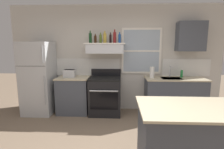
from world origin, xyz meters
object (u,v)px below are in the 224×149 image
bottle_olive_oil_square (101,39)px  kitchen_island (192,140)px  dish_soap_bottle (182,74)px  bottle_dark_green_wine (90,38)px  refrigerator (39,78)px  bottle_red_label_wine (115,37)px  bottle_balsamic_dark (110,39)px  bottle_blue_liqueur (120,39)px  toaster (70,73)px  paper_towel_roll (152,72)px  bottle_brown_stout (95,39)px  stove_range (105,95)px  bottle_champagne_gold_foil (105,38)px

bottle_olive_oil_square → kitchen_island: bearing=-55.5°
dish_soap_bottle → bottle_dark_green_wine: bearing=-178.6°
refrigerator → bottle_red_label_wine: 2.13m
bottle_balsamic_dark → bottle_blue_liqueur: bearing=4.0°
bottle_olive_oil_square → dish_soap_bottle: bottle_olive_oil_square is taller
dish_soap_bottle → bottle_balsamic_dark: bearing=-178.5°
refrigerator → dish_soap_bottle: refrigerator is taller
toaster → bottle_dark_green_wine: (0.53, 0.04, 0.86)m
bottle_olive_oil_square → bottle_red_label_wine: bearing=-1.4°
bottle_olive_oil_square → bottle_red_label_wine: size_ratio=0.77×
bottle_red_label_wine → paper_towel_roll: bearing=-2.2°
bottle_red_label_wine → bottle_blue_liqueur: 0.13m
refrigerator → bottle_brown_stout: 1.70m
bottle_dark_green_wine → paper_towel_roll: (1.50, -0.05, -0.82)m
toaster → paper_towel_roll: bearing=-0.1°
bottle_balsamic_dark → paper_towel_roll: 1.29m
dish_soap_bottle → paper_towel_roll: bearing=-172.3°
bottle_red_label_wine → bottle_blue_liqueur: bearing=16.4°
refrigerator → toaster: bearing=4.8°
stove_range → bottle_blue_liqueur: bearing=17.3°
bottle_red_label_wine → bottle_dark_green_wine: bearing=178.9°
bottle_dark_green_wine → dish_soap_bottle: size_ratio=1.62×
bottle_balsamic_dark → paper_towel_roll: bottle_balsamic_dark is taller
toaster → bottle_olive_oil_square: (0.78, 0.04, 0.84)m
refrigerator → bottle_red_label_wine: bearing=2.9°
bottle_balsamic_dark → kitchen_island: size_ratio=0.18×
refrigerator → bottle_brown_stout: bottle_brown_stout is taller
refrigerator → bottle_red_label_wine: (1.88, 0.10, 0.99)m
bottle_dark_green_wine → bottle_olive_oil_square: 0.25m
refrigerator → dish_soap_bottle: bearing=2.6°
bottle_balsamic_dark → kitchen_island: (1.18, -2.07, -1.39)m
bottle_balsamic_dark → bottle_red_label_wine: (0.10, -0.02, 0.03)m
refrigerator → stove_range: 1.70m
bottle_dark_green_wine → bottle_red_label_wine: size_ratio=0.92×
bottle_dark_green_wine → bottle_olive_oil_square: bearing=-0.7°
kitchen_island → paper_towel_roll: bearing=94.8°
paper_towel_roll → refrigerator: bearing=-178.8°
bottle_blue_liqueur → kitchen_island: 2.69m
bottle_brown_stout → bottle_blue_liqueur: bearing=0.2°
bottle_dark_green_wine → bottle_balsamic_dark: (0.49, 0.01, -0.02)m
bottle_olive_oil_square → bottle_red_label_wine: (0.34, -0.01, 0.03)m
bottle_balsamic_dark → stove_range: bearing=-143.9°
bottle_red_label_wine → paper_towel_roll: bottle_red_label_wine is taller
toaster → kitchen_island: (2.19, -2.02, -0.55)m
bottle_balsamic_dark → dish_soap_bottle: (1.75, 0.04, -0.85)m
refrigerator → paper_towel_roll: bearing=1.2°
bottle_dark_green_wine → bottle_brown_stout: bottle_dark_green_wine is taller
bottle_balsamic_dark → paper_towel_roll: size_ratio=0.93×
bottle_red_label_wine → bottle_blue_liqueur: (0.12, 0.03, -0.03)m
bottle_champagne_gold_foil → kitchen_island: bottle_champagne_gold_foil is taller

